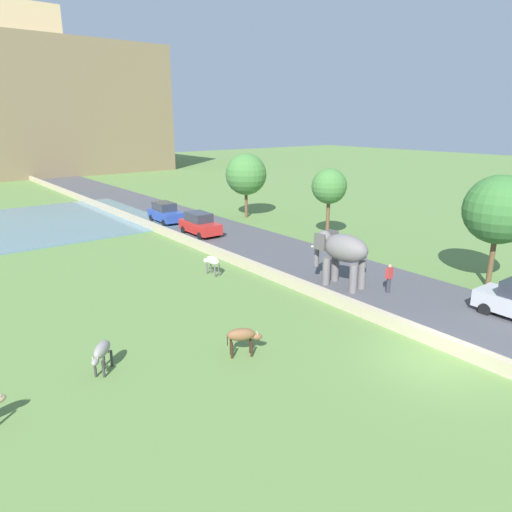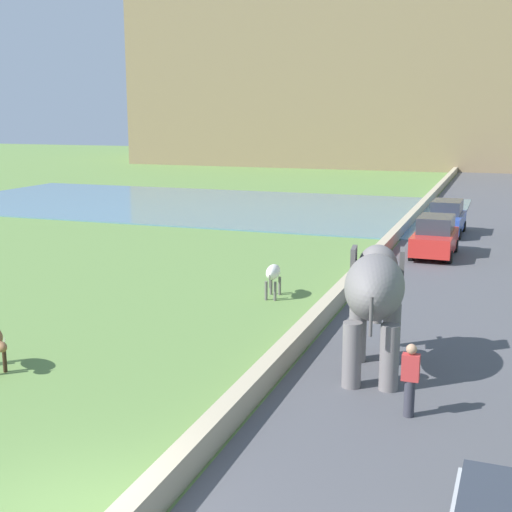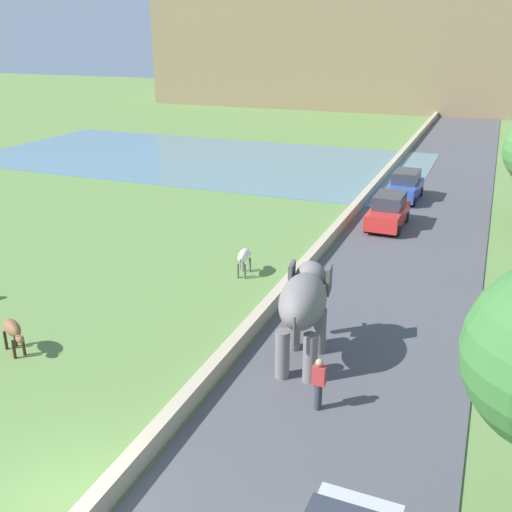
# 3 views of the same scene
# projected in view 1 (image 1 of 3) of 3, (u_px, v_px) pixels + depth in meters

# --- Properties ---
(ground_plane) EXTENTS (220.00, 220.00, 0.00)m
(ground_plane) POSITION_uv_depth(u_px,v_px,m) (433.00, 362.00, 17.48)
(ground_plane) COLOR #608442
(road_surface) EXTENTS (7.00, 120.00, 0.06)m
(road_surface) POSITION_uv_depth(u_px,v_px,m) (236.00, 238.00, 35.52)
(road_surface) COLOR #4C4C51
(road_surface) RESTS_ON ground
(barrier_wall) EXTENTS (0.40, 110.00, 0.59)m
(barrier_wall) POSITION_uv_depth(u_px,v_px,m) (208.00, 249.00, 31.69)
(barrier_wall) COLOR tan
(barrier_wall) RESTS_ON ground
(elephant) EXTENTS (1.73, 3.55, 2.99)m
(elephant) POSITION_uv_depth(u_px,v_px,m) (342.00, 251.00, 24.80)
(elephant) COLOR slate
(elephant) RESTS_ON ground
(person_beside_elephant) EXTENTS (0.36, 0.22, 1.63)m
(person_beside_elephant) POSITION_uv_depth(u_px,v_px,m) (389.00, 278.00, 24.08)
(person_beside_elephant) COLOR #33333D
(person_beside_elephant) RESTS_ON ground
(car_blue) EXTENTS (1.88, 4.05, 1.80)m
(car_blue) POSITION_uv_depth(u_px,v_px,m) (165.00, 213.00, 40.81)
(car_blue) COLOR #2D4CA8
(car_blue) RESTS_ON ground
(car_red) EXTENTS (1.86, 4.03, 1.80)m
(car_red) POSITION_uv_depth(u_px,v_px,m) (200.00, 224.00, 36.35)
(car_red) COLOR red
(car_red) RESTS_ON ground
(cow_grey) EXTENTS (1.18, 1.25, 1.15)m
(cow_grey) POSITION_uv_depth(u_px,v_px,m) (102.00, 352.00, 16.51)
(cow_grey) COLOR gray
(cow_grey) RESTS_ON ground
(cow_brown) EXTENTS (1.38, 0.95, 1.15)m
(cow_brown) POSITION_uv_depth(u_px,v_px,m) (243.00, 336.00, 17.71)
(cow_brown) COLOR brown
(cow_brown) RESTS_ON ground
(cow_white) EXTENTS (0.55, 1.41, 1.15)m
(cow_white) POSITION_uv_depth(u_px,v_px,m) (212.00, 261.00, 27.00)
(cow_white) COLOR silver
(cow_white) RESTS_ON ground
(tree_near) EXTENTS (3.67, 3.67, 6.15)m
(tree_near) POSITION_uv_depth(u_px,v_px,m) (499.00, 210.00, 24.15)
(tree_near) COLOR brown
(tree_near) RESTS_ON ground
(tree_mid) EXTENTS (2.64, 2.64, 5.41)m
(tree_mid) POSITION_uv_depth(u_px,v_px,m) (329.00, 187.00, 34.15)
(tree_mid) COLOR brown
(tree_mid) RESTS_ON ground
(tree_far) EXTENTS (3.79, 3.79, 5.93)m
(tree_far) POSITION_uv_depth(u_px,v_px,m) (246.00, 174.00, 42.09)
(tree_far) COLOR brown
(tree_far) RESTS_ON ground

